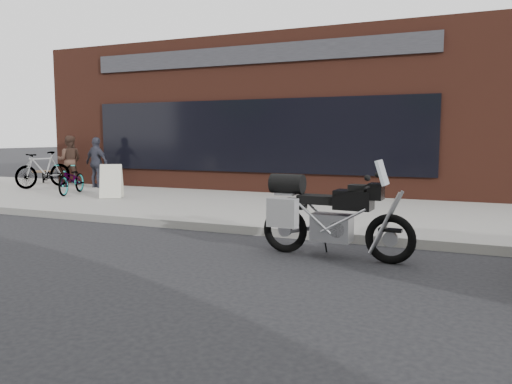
{
  "coord_description": "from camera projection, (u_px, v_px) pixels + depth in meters",
  "views": [
    {
      "loc": [
        3.68,
        -3.7,
        1.68
      ],
      "look_at": [
        0.73,
        3.18,
        0.85
      ],
      "focal_mm": 35.0,
      "sensor_mm": 36.0,
      "label": 1
    }
  ],
  "objects": [
    {
      "name": "motorcycle",
      "position": [
        325.0,
        215.0,
        6.95
      ],
      "size": [
        2.19,
        0.71,
        1.38
      ],
      "rotation": [
        0.0,
        0.0,
        -0.05
      ],
      "color": "black",
      "rests_on": "ground"
    },
    {
      "name": "bicycle_front",
      "position": [
        72.0,
        179.0,
        13.37
      ],
      "size": [
        1.04,
        1.63,
        0.81
      ],
      "primitive_type": "imported",
      "rotation": [
        0.0,
        0.0,
        0.35
      ],
      "color": "gray",
      "rests_on": "near_sidewalk"
    },
    {
      "name": "ground",
      "position": [
        65.0,
        305.0,
        5.01
      ],
      "size": [
        120.0,
        120.0,
        0.0
      ],
      "primitive_type": "plane",
      "color": "black",
      "rests_on": "ground"
    },
    {
      "name": "cafe_patron_left",
      "position": [
        70.0,
        160.0,
        15.93
      ],
      "size": [
        0.95,
        0.89,
        1.57
      ],
      "primitive_type": "imported",
      "rotation": [
        0.0,
        0.0,
        3.64
      ],
      "color": "#432D24",
      "rests_on": "near_sidewalk"
    },
    {
      "name": "near_sidewalk",
      "position": [
        293.0,
        207.0,
        11.39
      ],
      "size": [
        44.0,
        6.0,
        0.15
      ],
      "primitive_type": "cube",
      "color": "gray",
      "rests_on": "ground"
    },
    {
      "name": "sandwich_sign",
      "position": [
        111.0,
        181.0,
        12.55
      ],
      "size": [
        0.7,
        0.68,
        0.85
      ],
      "rotation": [
        0.0,
        0.0,
        0.5
      ],
      "color": "beige",
      "rests_on": "near_sidewalk"
    },
    {
      "name": "bicycle_rear",
      "position": [
        43.0,
        170.0,
        15.02
      ],
      "size": [
        0.87,
        1.87,
        1.09
      ],
      "primitive_type": "imported",
      "rotation": [
        0.0,
        0.0,
        -0.21
      ],
      "color": "gray",
      "rests_on": "near_sidewalk"
    },
    {
      "name": "cafe_patron_right",
      "position": [
        97.0,
        162.0,
        15.06
      ],
      "size": [
        0.95,
        0.53,
        1.52
      ],
      "primitive_type": "imported",
      "rotation": [
        0.0,
        0.0,
        2.96
      ],
      "color": "#363745",
      "rests_on": "near_sidewalk"
    },
    {
      "name": "cafe_table",
      "position": [
        43.0,
        172.0,
        16.64
      ],
      "size": [
        0.7,
        0.7,
        0.4
      ],
      "color": "black",
      "rests_on": "near_sidewalk"
    },
    {
      "name": "storefront",
      "position": [
        304.0,
        121.0,
        18.32
      ],
      "size": [
        14.0,
        10.07,
        4.5
      ],
      "color": "#51251A",
      "rests_on": "ground"
    }
  ]
}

